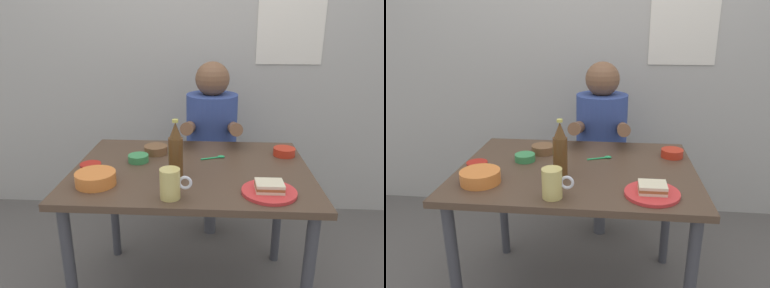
{
  "view_description": "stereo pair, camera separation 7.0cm",
  "coord_description": "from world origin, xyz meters",
  "views": [
    {
      "loc": [
        0.1,
        -1.56,
        1.38
      ],
      "look_at": [
        0.0,
        0.05,
        0.84
      ],
      "focal_mm": 33.5,
      "sensor_mm": 36.0,
      "label": 1
    },
    {
      "loc": [
        0.16,
        -1.55,
        1.38
      ],
      "look_at": [
        0.0,
        0.05,
        0.84
      ],
      "focal_mm": 33.5,
      "sensor_mm": 36.0,
      "label": 2
    }
  ],
  "objects": [
    {
      "name": "stool",
      "position": [
        0.09,
        0.63,
        0.35
      ],
      "size": [
        0.34,
        0.34,
        0.45
      ],
      "color": "#4C4C51",
      "rests_on": "ground"
    },
    {
      "name": "dining_table",
      "position": [
        0.0,
        0.0,
        0.65
      ],
      "size": [
        1.1,
        0.8,
        0.74
      ],
      "color": "#4C3828",
      "rests_on": "ground"
    },
    {
      "name": "dip_bowl_green",
      "position": [
        -0.26,
        0.06,
        0.76
      ],
      "size": [
        0.1,
        0.1,
        0.03
      ],
      "color": "#388C4C",
      "rests_on": "dining_table"
    },
    {
      "name": "plate_orange",
      "position": [
        0.33,
        -0.25,
        0.75
      ],
      "size": [
        0.22,
        0.22,
        0.01
      ],
      "primitive_type": "cylinder",
      "color": "red",
      "rests_on": "dining_table"
    },
    {
      "name": "beer_bottle",
      "position": [
        -0.06,
        -0.11,
        0.86
      ],
      "size": [
        0.06,
        0.06,
        0.26
      ],
      "color": "#593819",
      "rests_on": "dining_table"
    },
    {
      "name": "sauce_bowl_chili",
      "position": [
        0.47,
        0.19,
        0.76
      ],
      "size": [
        0.11,
        0.11,
        0.04
      ],
      "color": "red",
      "rests_on": "dining_table"
    },
    {
      "name": "sambal_bowl_red",
      "position": [
        -0.46,
        -0.06,
        0.76
      ],
      "size": [
        0.1,
        0.1,
        0.03
      ],
      "color": "#B21E14",
      "rests_on": "dining_table"
    },
    {
      "name": "spoon",
      "position": [
        0.12,
        0.13,
        0.75
      ],
      "size": [
        0.12,
        0.06,
        0.01
      ],
      "color": "#26A559",
      "rests_on": "dining_table"
    },
    {
      "name": "soup_bowl_orange",
      "position": [
        -0.39,
        -0.21,
        0.77
      ],
      "size": [
        0.17,
        0.17,
        0.05
      ],
      "color": "orange",
      "rests_on": "dining_table"
    },
    {
      "name": "person_seated",
      "position": [
        0.09,
        0.62,
        0.77
      ],
      "size": [
        0.33,
        0.56,
        0.72
      ],
      "color": "#33478C",
      "rests_on": "stool"
    },
    {
      "name": "beer_mug",
      "position": [
        -0.06,
        -0.31,
        0.8
      ],
      "size": [
        0.13,
        0.08,
        0.12
      ],
      "color": "#D1BC66",
      "rests_on": "dining_table"
    },
    {
      "name": "sandwich",
      "position": [
        0.33,
        -0.25,
        0.77
      ],
      "size": [
        0.11,
        0.09,
        0.04
      ],
      "color": "beige",
      "rests_on": "plate_orange"
    },
    {
      "name": "wall_back",
      "position": [
        0.0,
        1.05,
        1.3
      ],
      "size": [
        4.4,
        0.09,
        2.6
      ],
      "color": "#ADA89E",
      "rests_on": "ground"
    },
    {
      "name": "condiment_bowl_brown",
      "position": [
        -0.2,
        0.18,
        0.76
      ],
      "size": [
        0.12,
        0.12,
        0.04
      ],
      "color": "brown",
      "rests_on": "dining_table"
    }
  ]
}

